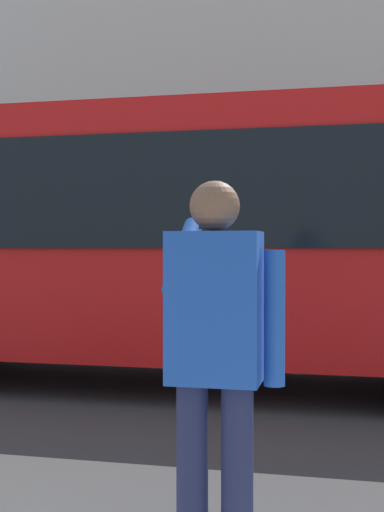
# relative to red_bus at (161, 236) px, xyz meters

# --- Properties ---
(ground_plane) EXTENTS (60.00, 60.00, 0.00)m
(ground_plane) POSITION_rel_red_bus_xyz_m (-1.40, -0.17, -1.68)
(ground_plane) COLOR #38383A
(building_facade_far) EXTENTS (28.00, 1.55, 12.00)m
(building_facade_far) POSITION_rel_red_bus_xyz_m (-1.42, -6.96, 4.30)
(building_facade_far) COLOR beige
(building_facade_far) RESTS_ON ground_plane
(red_bus) EXTENTS (9.05, 2.54, 3.08)m
(red_bus) POSITION_rel_red_bus_xyz_m (0.00, 0.00, 0.00)
(red_bus) COLOR red
(red_bus) RESTS_ON ground_plane
(pedestrian_photographer) EXTENTS (0.53, 0.52, 1.70)m
(pedestrian_photographer) POSITION_rel_red_bus_xyz_m (-1.55, 4.66, -0.54)
(pedestrian_photographer) COLOR #1E2347
(pedestrian_photographer) RESTS_ON sidewalk_curb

